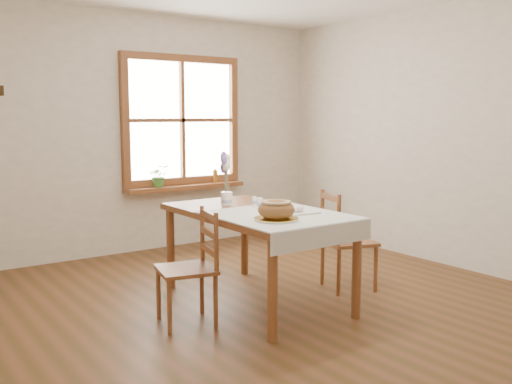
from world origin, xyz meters
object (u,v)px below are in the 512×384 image
Objects in this scene: chair_right at (349,240)px; flower_vase at (227,199)px; dining_table at (256,221)px; bread_plate at (276,219)px; chair_left at (186,268)px.

chair_right and flower_vase have the same top height.
chair_right is 7.90× the size of flower_vase.
bread_plate reaches higher than dining_table.
bread_plate is (0.54, -0.36, 0.35)m from chair_left.
flower_vase is (-0.06, 0.34, 0.14)m from dining_table.
chair_right is at bearing -11.25° from dining_table.
flower_vase is at bearing 83.23° from bread_plate.
bread_plate is 0.82m from flower_vase.
bread_plate is 2.85× the size of flower_vase.
dining_table is 0.92m from chair_right.
chair_left is 7.67× the size of flower_vase.
chair_left is at bearing -144.55° from flower_vase.
dining_table is at bearing 71.58° from bread_plate.
bread_plate is at bearing -108.42° from dining_table.
chair_right is (1.57, -0.06, 0.01)m from chair_left.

